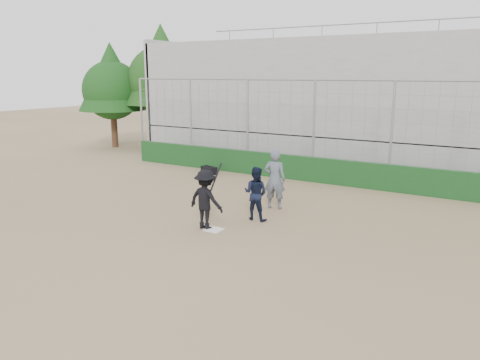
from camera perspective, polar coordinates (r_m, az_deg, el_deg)
The scene contains 10 objects.
ground at distance 13.04m, azimuth -3.19°, elevation -6.11°, with size 90.00×90.00×0.00m, color brown.
home_plate at distance 13.03m, azimuth -3.19°, elevation -6.06°, with size 0.44×0.44×0.02m, color white.
backstop at distance 18.82m, azimuth 8.84°, elevation 2.66°, with size 18.10×0.25×4.04m.
bleachers at distance 23.24m, azimuth 13.73°, elevation 9.24°, with size 20.25×6.70×6.98m.
tree_left at distance 27.78m, azimuth -9.50°, elevation 12.98°, with size 4.48×4.48×7.00m.
tree_right at distance 28.40m, azimuth -15.38°, elevation 11.42°, with size 3.84×3.84×6.00m.
batter_at_plate at distance 12.96m, azimuth -4.20°, elevation -2.38°, with size 1.11×0.78×1.83m.
catcher_crouched at distance 13.76m, azimuth 1.90°, elevation -2.71°, with size 0.80×0.63×1.09m.
umpire at distance 14.90m, azimuth 4.25°, elevation -0.27°, with size 0.70×0.46×1.72m, color #515A66.
equipment_bag at distance 20.23m, azimuth -3.80°, elevation 1.20°, with size 0.82×0.52×0.36m.
Camera 1 is at (6.97, -10.18, 4.22)m, focal length 35.00 mm.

